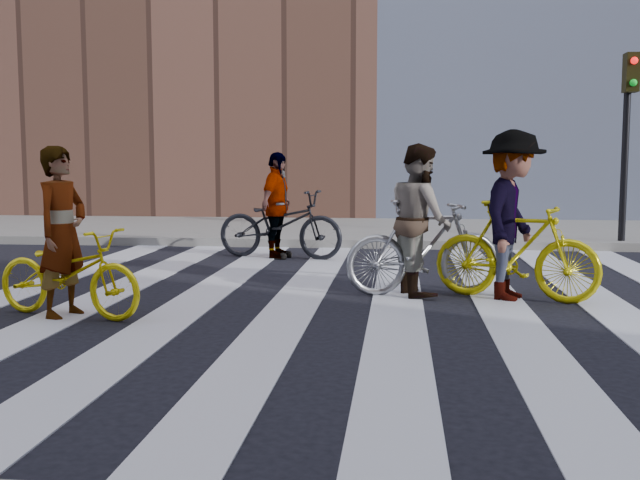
% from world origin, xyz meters
% --- Properties ---
extents(ground, '(100.00, 100.00, 0.00)m').
position_xyz_m(ground, '(0.00, 0.00, 0.00)').
color(ground, black).
rests_on(ground, ground).
extents(sidewalk_far, '(100.00, 5.00, 0.15)m').
position_xyz_m(sidewalk_far, '(0.00, 7.50, 0.07)').
color(sidewalk_far, gray).
rests_on(sidewalk_far, ground).
extents(zebra_crosswalk, '(8.25, 10.00, 0.01)m').
position_xyz_m(zebra_crosswalk, '(0.00, 0.00, 0.01)').
color(zebra_crosswalk, silver).
rests_on(zebra_crosswalk, ground).
extents(traffic_signal, '(0.22, 0.42, 3.33)m').
position_xyz_m(traffic_signal, '(4.40, 5.32, 2.28)').
color(traffic_signal, black).
rests_on(traffic_signal, ground).
extents(bike_yellow_left, '(1.77, 1.01, 0.88)m').
position_xyz_m(bike_yellow_left, '(-2.67, -1.01, 0.44)').
color(bike_yellow_left, yellow).
rests_on(bike_yellow_left, ground).
extents(bike_silver_mid, '(1.90, 1.00, 1.10)m').
position_xyz_m(bike_silver_mid, '(0.85, 0.60, 0.55)').
color(bike_silver_mid, '#95979E').
rests_on(bike_silver_mid, ground).
extents(bike_yellow_right, '(1.89, 1.15, 1.10)m').
position_xyz_m(bike_yellow_right, '(1.84, 0.38, 0.55)').
color(bike_yellow_right, '#C7B90B').
rests_on(bike_yellow_right, ground).
extents(bike_dark_rear, '(2.16, 1.14, 1.08)m').
position_xyz_m(bike_dark_rear, '(-1.30, 3.59, 0.54)').
color(bike_dark_rear, black).
rests_on(bike_dark_rear, ground).
extents(rider_left, '(0.55, 0.70, 1.68)m').
position_xyz_m(rider_left, '(-2.72, -1.01, 0.84)').
color(rider_left, slate).
rests_on(rider_left, ground).
extents(rider_mid, '(0.86, 0.99, 1.73)m').
position_xyz_m(rider_mid, '(0.80, 0.60, 0.86)').
color(rider_mid, slate).
rests_on(rider_mid, ground).
extents(rider_right, '(1.09, 1.38, 1.87)m').
position_xyz_m(rider_right, '(1.79, 0.38, 0.94)').
color(rider_right, slate).
rests_on(rider_right, ground).
extents(rider_rear, '(0.61, 1.04, 1.67)m').
position_xyz_m(rider_rear, '(-1.35, 3.59, 0.83)').
color(rider_rear, slate).
rests_on(rider_rear, ground).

